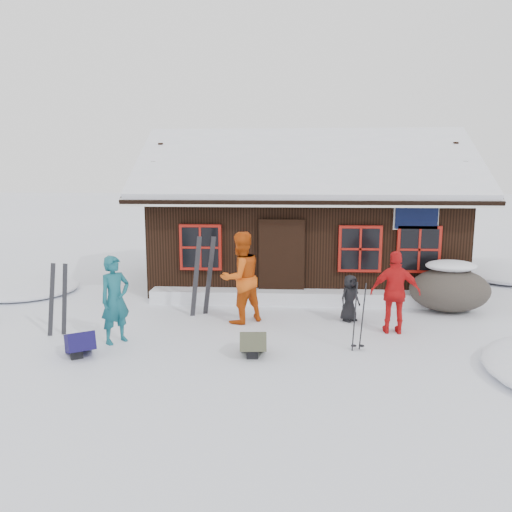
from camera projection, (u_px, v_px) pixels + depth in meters
The scene contains 14 objects.
ground at pixel (235, 332), 10.09m from camera, with size 120.00×120.00×0.00m, color white.
mountain_hut at pixel (303, 227), 14.62m from camera, with size 8.90×6.09×4.42m.
snow_drift at pixel (306, 297), 12.18m from camera, with size 7.60×0.60×0.35m, color white.
snow_mounds at pixel (312, 308), 11.82m from camera, with size 20.60×13.20×0.48m.
skier_teal at pixel (115, 300), 9.36m from camera, with size 0.61×0.40×1.67m, color #145561.
skier_orange_left at pixel (241, 278), 10.60m from camera, with size 0.95×0.74×1.96m, color #CE4D0E.
skier_orange_right at pixel (395, 293), 9.90m from camera, with size 0.98×0.41×1.67m, color red.
skier_crouched at pixel (350, 298), 10.77m from camera, with size 0.50×0.32×1.02m, color black.
boulder at pixel (450, 288), 11.50m from camera, with size 1.82×1.37×1.07m.
ski_pair_left at pixel (58, 301), 9.80m from camera, with size 0.47×0.14×1.50m.
ski_pair_right at pixel (203, 277), 11.18m from camera, with size 0.60×0.25×1.84m.
ski_poles at pixel (359, 318), 8.99m from camera, with size 0.23×0.11×1.30m.
backpack_blue at pixel (80, 346), 8.80m from camera, with size 0.46×0.60×0.33m, color #140F42.
backpack_olive at pixel (253, 346), 8.81m from camera, with size 0.46×0.61×0.33m, color #454732.
Camera 1 is at (1.03, -9.63, 3.25)m, focal length 35.00 mm.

